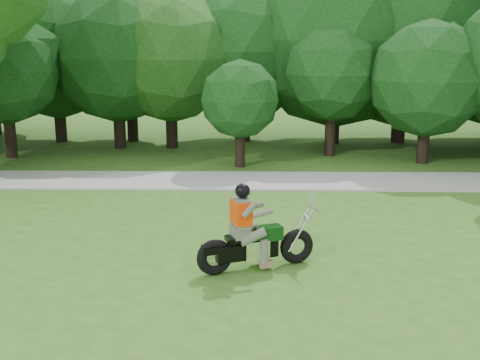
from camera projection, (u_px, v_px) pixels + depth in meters
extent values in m
plane|color=#34611B|center=(322.00, 298.00, 9.82)|extent=(100.00, 100.00, 0.00)
cube|color=#A3A39E|center=(291.00, 181.00, 17.59)|extent=(60.00, 2.20, 0.06)
cylinder|color=black|center=(172.00, 124.00, 22.77)|extent=(0.44, 0.44, 1.80)
sphere|color=#1A4E16|center=(170.00, 57.00, 22.18)|extent=(4.86, 4.86, 4.86)
cylinder|color=black|center=(333.00, 120.00, 23.77)|extent=(0.54, 0.54, 1.80)
sphere|color=black|center=(336.00, 40.00, 23.04)|extent=(6.79, 6.79, 6.79)
cylinder|color=black|center=(330.00, 131.00, 21.23)|extent=(0.37, 0.37, 1.80)
sphere|color=black|center=(332.00, 73.00, 20.76)|extent=(3.38, 3.38, 3.38)
cylinder|color=black|center=(244.00, 119.00, 24.18)|extent=(0.48, 0.48, 1.80)
sphere|color=black|center=(244.00, 50.00, 23.54)|extent=(5.56, 5.56, 5.56)
cylinder|color=black|center=(10.00, 132.00, 20.91)|extent=(0.39, 0.39, 1.80)
sphere|color=black|center=(4.00, 70.00, 20.41)|extent=(3.75, 3.75, 3.75)
cylinder|color=black|center=(423.00, 140.00, 20.04)|extent=(0.39, 0.39, 1.54)
sphere|color=black|center=(428.00, 79.00, 19.56)|extent=(3.86, 3.86, 3.86)
cylinder|color=black|center=(399.00, 120.00, 23.88)|extent=(0.54, 0.54, 1.80)
sphere|color=black|center=(404.00, 40.00, 23.14)|extent=(6.81, 6.81, 6.81)
cylinder|color=black|center=(240.00, 146.00, 19.48)|extent=(0.33, 0.33, 1.37)
sphere|color=black|center=(240.00, 99.00, 19.12)|extent=(2.54, 2.54, 2.54)
cylinder|color=black|center=(132.00, 119.00, 24.20)|extent=(0.43, 0.43, 1.80)
sphere|color=black|center=(130.00, 58.00, 23.64)|extent=(4.61, 4.61, 4.61)
cylinder|color=black|center=(60.00, 119.00, 24.03)|extent=(0.46, 0.46, 1.80)
sphere|color=black|center=(56.00, 54.00, 23.43)|extent=(5.10, 5.10, 5.10)
cylinder|color=black|center=(119.00, 124.00, 22.72)|extent=(0.45, 0.45, 1.80)
sphere|color=black|center=(116.00, 57.00, 22.13)|extent=(4.90, 4.90, 4.90)
torus|color=black|center=(215.00, 257.00, 10.71)|extent=(0.69, 0.42, 0.67)
torus|color=black|center=(297.00, 246.00, 11.27)|extent=(0.69, 0.42, 0.67)
cube|color=black|center=(247.00, 250.00, 10.91)|extent=(1.17, 0.64, 0.31)
cube|color=silver|center=(255.00, 249.00, 10.97)|extent=(0.55, 0.47, 0.38)
cube|color=black|center=(268.00, 233.00, 10.99)|extent=(0.57, 0.45, 0.25)
cube|color=black|center=(240.00, 238.00, 10.81)|extent=(0.57, 0.47, 0.10)
cylinder|color=silver|center=(299.00, 229.00, 11.20)|extent=(0.50, 0.23, 0.79)
cylinder|color=silver|center=(310.00, 207.00, 11.18)|extent=(0.26, 0.58, 0.03)
cube|color=#4F5444|center=(240.00, 231.00, 10.78)|extent=(0.40, 0.44, 0.23)
cube|color=#4F5444|center=(241.00, 213.00, 10.70)|extent=(0.38, 0.46, 0.53)
cube|color=#FF3605|center=(241.00, 212.00, 10.70)|extent=(0.42, 0.51, 0.42)
sphere|color=black|center=(243.00, 191.00, 10.62)|extent=(0.27, 0.27, 0.27)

